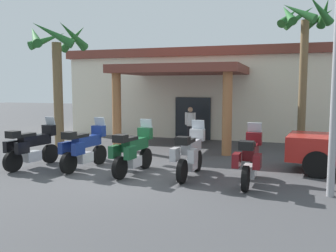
{
  "coord_description": "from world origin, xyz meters",
  "views": [
    {
      "loc": [
        4.54,
        -9.92,
        2.65
      ],
      "look_at": [
        0.36,
        2.89,
        1.2
      ],
      "focal_mm": 39.55,
      "sensor_mm": 36.0,
      "label": 1
    }
  ],
  "objects_px": {
    "motel_building": "(204,92)",
    "motorcycle_green": "(133,151)",
    "motorcycle_silver": "(190,153)",
    "motorcycle_blue": "(84,147)",
    "motorcycle_maroon": "(250,159)",
    "motorcycle_black": "(31,146)",
    "palm_tree_roadside": "(57,59)",
    "pedestrian": "(190,123)",
    "palm_tree_near_portico": "(305,36)"
  },
  "relations": [
    {
      "from": "motorcycle_black",
      "to": "motorcycle_maroon",
      "type": "distance_m",
      "value": 6.99
    },
    {
      "from": "motorcycle_blue",
      "to": "pedestrian",
      "type": "xyz_separation_m",
      "value": [
        1.94,
        6.02,
        0.29
      ]
    },
    {
      "from": "palm_tree_roadside",
      "to": "motorcycle_maroon",
      "type": "bearing_deg",
      "value": -19.58
    },
    {
      "from": "motel_building",
      "to": "palm_tree_near_portico",
      "type": "relative_size",
      "value": 2.34
    },
    {
      "from": "motorcycle_silver",
      "to": "palm_tree_roadside",
      "type": "distance_m",
      "value": 7.31
    },
    {
      "from": "motorcycle_green",
      "to": "motorcycle_maroon",
      "type": "height_order",
      "value": "same"
    },
    {
      "from": "motorcycle_blue",
      "to": "palm_tree_near_portico",
      "type": "xyz_separation_m",
      "value": [
        6.71,
        5.8,
        3.97
      ]
    },
    {
      "from": "motorcycle_green",
      "to": "pedestrian",
      "type": "relative_size",
      "value": 1.3
    },
    {
      "from": "motel_building",
      "to": "motorcycle_silver",
      "type": "distance_m",
      "value": 10.42
    },
    {
      "from": "motorcycle_maroon",
      "to": "palm_tree_near_portico",
      "type": "bearing_deg",
      "value": -11.53
    },
    {
      "from": "motorcycle_blue",
      "to": "motorcycle_silver",
      "type": "xyz_separation_m",
      "value": [
        3.5,
        0.03,
        0.0
      ]
    },
    {
      "from": "motorcycle_black",
      "to": "palm_tree_roadside",
      "type": "bearing_deg",
      "value": 27.13
    },
    {
      "from": "motorcycle_black",
      "to": "palm_tree_roadside",
      "type": "relative_size",
      "value": 0.43
    },
    {
      "from": "motel_building",
      "to": "motorcycle_green",
      "type": "xyz_separation_m",
      "value": [
        0.09,
        -10.27,
        -1.64
      ]
    },
    {
      "from": "motorcycle_blue",
      "to": "palm_tree_near_portico",
      "type": "relative_size",
      "value": 0.36
    },
    {
      "from": "motorcycle_silver",
      "to": "motel_building",
      "type": "bearing_deg",
      "value": 12.3
    },
    {
      "from": "motorcycle_silver",
      "to": "pedestrian",
      "type": "relative_size",
      "value": 1.3
    },
    {
      "from": "motorcycle_green",
      "to": "motorcycle_silver",
      "type": "distance_m",
      "value": 1.75
    },
    {
      "from": "motel_building",
      "to": "motorcycle_blue",
      "type": "relative_size",
      "value": 6.51
    },
    {
      "from": "motorcycle_green",
      "to": "pedestrian",
      "type": "bearing_deg",
      "value": 4.96
    },
    {
      "from": "palm_tree_roadside",
      "to": "motorcycle_green",
      "type": "bearing_deg",
      "value": -31.12
    },
    {
      "from": "motorcycle_maroon",
      "to": "palm_tree_roadside",
      "type": "bearing_deg",
      "value": 72.48
    },
    {
      "from": "motel_building",
      "to": "motorcycle_green",
      "type": "relative_size",
      "value": 6.5
    },
    {
      "from": "motorcycle_silver",
      "to": "palm_tree_roadside",
      "type": "xyz_separation_m",
      "value": [
        -6.16,
        2.51,
        3.03
      ]
    },
    {
      "from": "motorcycle_blue",
      "to": "pedestrian",
      "type": "height_order",
      "value": "pedestrian"
    },
    {
      "from": "pedestrian",
      "to": "palm_tree_roadside",
      "type": "relative_size",
      "value": 0.33
    },
    {
      "from": "motorcycle_blue",
      "to": "motorcycle_maroon",
      "type": "height_order",
      "value": "same"
    },
    {
      "from": "motel_building",
      "to": "motorcycle_green",
      "type": "bearing_deg",
      "value": -89.29
    },
    {
      "from": "motorcycle_blue",
      "to": "motorcycle_maroon",
      "type": "xyz_separation_m",
      "value": [
        5.24,
        -0.26,
        0.0
      ]
    },
    {
      "from": "motorcycle_black",
      "to": "motorcycle_blue",
      "type": "xyz_separation_m",
      "value": [
        1.75,
        0.34,
        0.0
      ]
    },
    {
      "from": "motorcycle_black",
      "to": "motorcycle_blue",
      "type": "relative_size",
      "value": 1.0
    },
    {
      "from": "motorcycle_black",
      "to": "pedestrian",
      "type": "bearing_deg",
      "value": -20.48
    },
    {
      "from": "motorcycle_blue",
      "to": "motorcycle_black",
      "type": "bearing_deg",
      "value": 108.86
    },
    {
      "from": "motorcycle_green",
      "to": "pedestrian",
      "type": "height_order",
      "value": "pedestrian"
    },
    {
      "from": "motorcycle_green",
      "to": "palm_tree_roadside",
      "type": "height_order",
      "value": "palm_tree_roadside"
    },
    {
      "from": "motorcycle_blue",
      "to": "palm_tree_near_portico",
      "type": "height_order",
      "value": "palm_tree_near_portico"
    },
    {
      "from": "motorcycle_green",
      "to": "motorcycle_black",
      "type": "bearing_deg",
      "value": 100.48
    },
    {
      "from": "motorcycle_maroon",
      "to": "pedestrian",
      "type": "bearing_deg",
      "value": 29.83
    },
    {
      "from": "motorcycle_silver",
      "to": "motorcycle_blue",
      "type": "bearing_deg",
      "value": 92.56
    },
    {
      "from": "motorcycle_blue",
      "to": "palm_tree_roadside",
      "type": "relative_size",
      "value": 0.43
    },
    {
      "from": "motorcycle_green",
      "to": "pedestrian",
      "type": "distance_m",
      "value": 6.14
    },
    {
      "from": "motorcycle_blue",
      "to": "motorcycle_silver",
      "type": "height_order",
      "value": "same"
    },
    {
      "from": "palm_tree_near_portico",
      "to": "motorcycle_black",
      "type": "bearing_deg",
      "value": -144.02
    },
    {
      "from": "motorcycle_black",
      "to": "motorcycle_maroon",
      "type": "height_order",
      "value": "same"
    },
    {
      "from": "motorcycle_black",
      "to": "motorcycle_silver",
      "type": "xyz_separation_m",
      "value": [
        5.24,
        0.38,
        0.0
      ]
    },
    {
      "from": "motorcycle_blue",
      "to": "motorcycle_maroon",
      "type": "relative_size",
      "value": 1.0
    },
    {
      "from": "palm_tree_near_portico",
      "to": "motel_building",
      "type": "bearing_deg",
      "value": 139.18
    },
    {
      "from": "motorcycle_blue",
      "to": "palm_tree_near_portico",
      "type": "distance_m",
      "value": 9.71
    },
    {
      "from": "palm_tree_roadside",
      "to": "motorcycle_blue",
      "type": "bearing_deg",
      "value": -43.78
    },
    {
      "from": "motorcycle_black",
      "to": "motorcycle_silver",
      "type": "distance_m",
      "value": 5.26
    }
  ]
}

